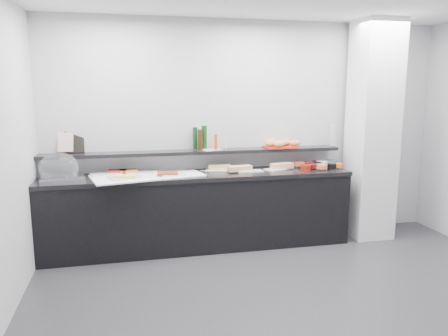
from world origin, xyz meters
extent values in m
plane|color=#2D2D30|center=(0.00, 0.00, 0.00)|extent=(5.00, 5.00, 0.00)
cube|color=#AFB2B6|center=(0.00, 2.00, 1.35)|extent=(5.00, 0.02, 2.70)
cube|color=white|center=(1.50, 1.65, 1.35)|extent=(0.50, 0.50, 2.70)
cube|color=black|center=(-0.70, 1.70, 0.42)|extent=(3.60, 0.60, 0.85)
cube|color=black|center=(-0.70, 1.70, 0.88)|extent=(3.62, 0.62, 0.05)
cube|color=black|center=(-0.70, 1.88, 1.13)|extent=(3.60, 0.25, 0.04)
cube|color=silver|center=(-2.22, 1.70, 0.92)|extent=(0.52, 0.40, 0.04)
ellipsoid|color=white|center=(-2.24, 1.71, 1.03)|extent=(0.44, 0.30, 0.34)
cube|color=white|center=(-1.29, 1.66, 0.91)|extent=(1.32, 0.83, 0.01)
cube|color=white|center=(-1.75, 1.79, 0.92)|extent=(0.37, 0.29, 0.01)
cube|color=maroon|center=(-1.63, 1.86, 0.94)|extent=(0.23, 0.17, 0.02)
cube|color=white|center=(-1.35, 1.83, 0.92)|extent=(0.37, 0.31, 0.01)
cube|color=#CF692A|center=(-1.50, 1.84, 0.94)|extent=(0.21, 0.14, 0.02)
cube|color=silver|center=(-1.54, 1.56, 0.92)|extent=(0.41, 0.35, 0.01)
cube|color=#ECD75C|center=(-1.53, 1.53, 0.94)|extent=(0.22, 0.15, 0.02)
cube|color=white|center=(-1.00, 1.58, 0.92)|extent=(0.27, 0.19, 0.01)
cube|color=maroon|center=(-1.07, 1.59, 0.94)|extent=(0.24, 0.16, 0.02)
cube|color=white|center=(-0.39, 1.83, 0.91)|extent=(0.43, 0.28, 0.01)
cube|color=#DBC373|center=(-0.42, 1.83, 0.94)|extent=(0.28, 0.17, 0.06)
cylinder|color=#BABDC1|center=(-0.59, 1.75, 0.92)|extent=(0.16, 0.01, 0.01)
cube|color=silver|center=(-0.08, 1.67, 0.91)|extent=(0.31, 0.14, 0.01)
cube|color=tan|center=(-0.21, 1.68, 0.94)|extent=(0.30, 0.15, 0.06)
cylinder|color=silver|center=(-0.25, 1.64, 0.92)|extent=(0.16, 0.04, 0.01)
cube|color=white|center=(0.31, 1.75, 0.91)|extent=(0.40, 0.29, 0.01)
cube|color=tan|center=(0.35, 1.74, 0.94)|extent=(0.29, 0.16, 0.06)
cylinder|color=silver|center=(0.31, 1.76, 0.92)|extent=(0.14, 0.09, 0.01)
cylinder|color=white|center=(0.53, 1.80, 0.94)|extent=(0.15, 0.15, 0.07)
cylinder|color=#EF5520|center=(0.61, 1.82, 0.95)|extent=(0.17, 0.17, 0.05)
cylinder|color=black|center=(0.86, 1.83, 0.94)|extent=(0.19, 0.19, 0.07)
cylinder|color=#620E10|center=(0.72, 1.79, 0.95)|extent=(0.14, 0.14, 0.05)
cylinder|color=silver|center=(1.04, 1.82, 0.94)|extent=(0.26, 0.26, 0.07)
cylinder|color=white|center=(0.92, 1.82, 0.95)|extent=(0.17, 0.17, 0.05)
cylinder|color=maroon|center=(0.60, 1.60, 0.94)|extent=(0.13, 0.13, 0.07)
cylinder|color=#500C0B|center=(0.70, 1.62, 0.95)|extent=(0.12, 0.12, 0.05)
cylinder|color=white|center=(0.79, 1.61, 0.94)|extent=(0.19, 0.19, 0.07)
cylinder|color=#F85E3C|center=(0.79, 1.57, 0.95)|extent=(0.14, 0.14, 0.05)
cylinder|color=black|center=(0.95, 1.62, 0.94)|extent=(0.13, 0.13, 0.07)
cylinder|color=#E3541F|center=(1.04, 1.59, 0.95)|extent=(0.10, 0.10, 0.05)
cube|color=black|center=(-2.09, 1.99, 1.28)|extent=(0.21, 0.09, 0.26)
cube|color=beige|center=(-2.19, 1.96, 1.28)|extent=(0.19, 0.09, 0.22)
cube|color=white|center=(-0.51, 1.85, 1.16)|extent=(0.27, 0.22, 0.01)
cylinder|color=#0E3516|center=(-0.70, 1.94, 1.29)|extent=(0.07, 0.07, 0.26)
cylinder|color=#331C09|center=(-0.65, 1.85, 1.28)|extent=(0.06, 0.06, 0.24)
cylinder|color=#103B12|center=(-0.59, 1.91, 1.30)|extent=(0.07, 0.07, 0.28)
cylinder|color=#C7420E|center=(-0.47, 1.82, 1.25)|extent=(0.05, 0.05, 0.18)
cylinder|color=white|center=(-0.34, 1.89, 1.20)|extent=(0.03, 0.03, 0.07)
cylinder|color=white|center=(-0.34, 1.89, 1.20)|extent=(0.03, 0.03, 0.07)
cube|color=red|center=(0.36, 1.88, 1.16)|extent=(0.39, 0.28, 0.02)
ellipsoid|color=#B38444|center=(0.29, 1.96, 1.21)|extent=(0.16, 0.11, 0.08)
ellipsoid|color=tan|center=(0.29, 1.98, 1.21)|extent=(0.15, 0.12, 0.08)
ellipsoid|color=#C27F4A|center=(0.45, 1.91, 1.21)|extent=(0.16, 0.12, 0.08)
ellipsoid|color=#AB8A41|center=(0.31, 1.80, 1.21)|extent=(0.13, 0.09, 0.08)
ellipsoid|color=tan|center=(0.31, 1.78, 1.21)|extent=(0.13, 0.08, 0.08)
ellipsoid|color=#B49145|center=(0.55, 1.84, 1.21)|extent=(0.18, 0.13, 0.08)
ellipsoid|color=#C27E4A|center=(0.23, 1.85, 1.21)|extent=(0.16, 0.13, 0.08)
ellipsoid|color=#AE8342|center=(0.39, 1.86, 1.21)|extent=(0.14, 0.10, 0.08)
cylinder|color=white|center=(1.06, 1.85, 1.30)|extent=(0.12, 0.12, 0.30)
camera|label=1|loc=(-1.52, -3.25, 1.88)|focal=35.00mm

